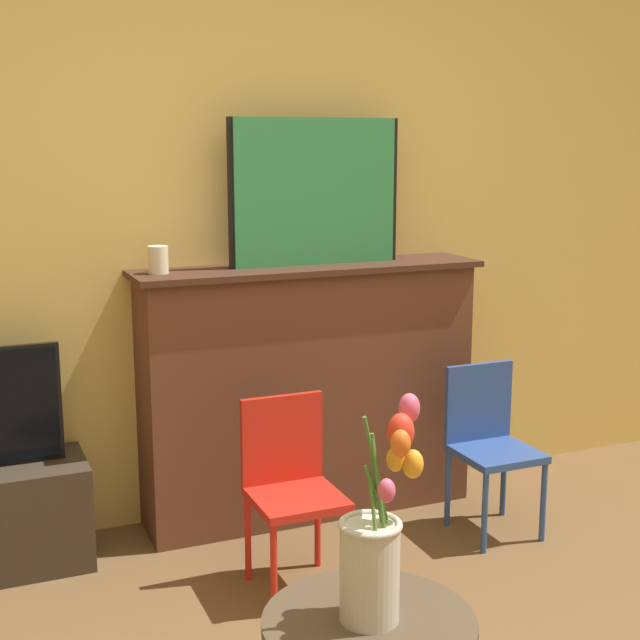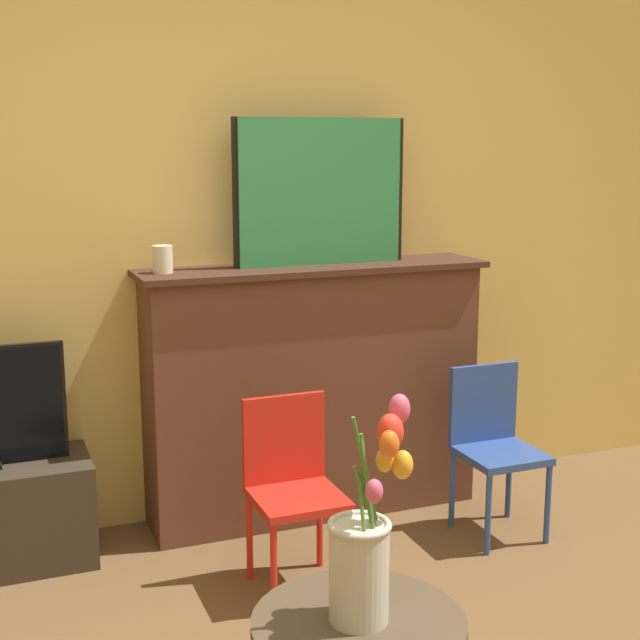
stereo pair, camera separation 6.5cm
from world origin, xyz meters
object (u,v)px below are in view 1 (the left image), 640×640
Objects in this scene: chair_red at (291,480)px; painting at (316,192)px; chair_blue at (489,438)px; vase_tulips at (375,547)px.

painting is at bearing 59.62° from chair_red.
chair_blue is 1.38× the size of vase_tulips.
chair_blue is (0.92, 0.12, 0.00)m from chair_red.
painting reaches higher than chair_blue.
vase_tulips is (-0.61, -1.79, -0.66)m from painting.
chair_red is at bearing 77.47° from vase_tulips.
painting is 1.50× the size of vase_tulips.
vase_tulips reaches higher than chair_red.
vase_tulips is (-1.19, -1.33, 0.33)m from chair_blue.
painting is 2.00m from vase_tulips.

